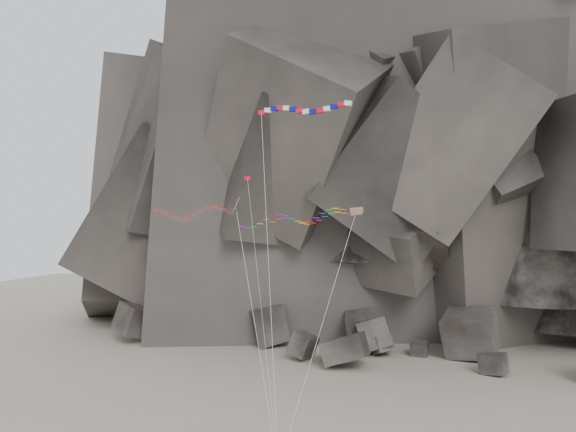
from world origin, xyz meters
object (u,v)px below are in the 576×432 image
(banner_kite, at_px, (303,112))
(pennant_kite, at_px, (253,229))
(parafoil_kite, at_px, (293,219))
(delta_kite, at_px, (189,212))

(banner_kite, relative_size, pennant_kite, 1.27)
(banner_kite, bearing_deg, parafoil_kite, 137.65)
(parafoil_kite, bearing_deg, delta_kite, 171.45)
(delta_kite, bearing_deg, pennant_kite, -19.78)
(parafoil_kite, xyz_separation_m, pennant_kite, (-3.53, -1.45, -1.00))
(banner_kite, height_order, pennant_kite, banner_kite)
(banner_kite, bearing_deg, pennant_kite, -176.94)
(parafoil_kite, relative_size, pennant_kite, 0.87)
(delta_kite, height_order, pennant_kite, pennant_kite)
(delta_kite, bearing_deg, banner_kite, -18.77)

